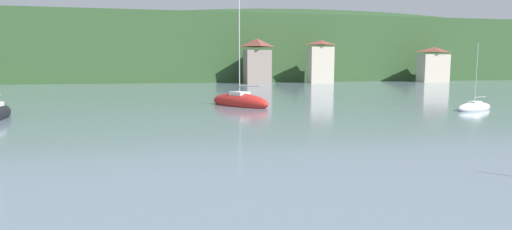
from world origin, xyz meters
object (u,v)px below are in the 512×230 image
(shore_building_eastcentral, at_px, (433,65))
(sailboat_mid_4, at_px, (474,107))
(sailboat_far_2, at_px, (240,102))
(shore_building_central, at_px, (321,62))
(shore_building_westcentral, at_px, (257,62))

(shore_building_eastcentral, relative_size, sailboat_mid_4, 1.35)
(shore_building_eastcentral, distance_m, sailboat_far_2, 75.31)
(sailboat_far_2, relative_size, sailboat_mid_4, 1.76)
(shore_building_central, xyz_separation_m, sailboat_mid_4, (-7.33, -57.57, -4.49))
(shore_building_eastcentral, bearing_deg, sailboat_far_2, -138.79)
(sailboat_far_2, bearing_deg, sailboat_mid_4, -145.23)
(shore_building_westcentral, xyz_separation_m, sailboat_far_2, (-12.82, -50.38, -4.39))
(shore_building_central, relative_size, shore_building_eastcentral, 1.15)
(sailboat_far_2, distance_m, sailboat_mid_4, 21.70)
(shore_building_central, distance_m, sailboat_mid_4, 58.20)
(shore_building_eastcentral, xyz_separation_m, sailboat_mid_4, (-36.51, -57.81, -3.85))
(shore_building_eastcentral, distance_m, sailboat_mid_4, 68.48)
(shore_building_central, xyz_separation_m, shore_building_eastcentral, (29.18, 0.24, -0.64))
(shore_building_westcentral, relative_size, shore_building_central, 1.03)
(shore_building_eastcentral, relative_size, sailboat_far_2, 0.77)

